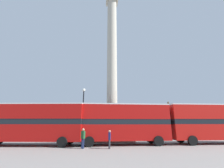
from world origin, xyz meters
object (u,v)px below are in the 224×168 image
(bus_a, at_px, (216,122))
(bus_b, at_px, (122,122))
(equestrian_statue, at_px, (171,127))
(street_lamp, at_px, (83,112))
(bus_c, at_px, (31,122))
(pedestrian_by_plinth, at_px, (109,138))
(monument_column, at_px, (112,88))
(pedestrian_near_lamp, at_px, (83,137))

(bus_a, relative_size, bus_b, 1.12)
(equestrian_statue, bearing_deg, street_lamp, -140.66)
(bus_b, relative_size, street_lamp, 1.50)
(bus_c, distance_m, street_lamp, 5.95)
(bus_b, distance_m, pedestrian_by_plinth, 3.25)
(bus_a, bearing_deg, bus_b, -179.54)
(monument_column, bearing_deg, pedestrian_by_plinth, -95.62)
(bus_b, relative_size, pedestrian_by_plinth, 6.22)
(bus_c, bearing_deg, bus_a, 5.48)
(equestrian_statue, bearing_deg, pedestrian_near_lamp, -124.03)
(equestrian_statue, xyz_separation_m, pedestrian_near_lamp, (-13.22, -10.43, -0.71))
(bus_a, relative_size, equestrian_statue, 1.91)
(bus_b, bearing_deg, monument_column, 99.06)
(monument_column, height_order, bus_a, monument_column)
(equestrian_statue, bearing_deg, pedestrian_by_plinth, -117.52)
(equestrian_statue, bearing_deg, bus_a, -58.34)
(monument_column, distance_m, bus_c, 11.28)
(monument_column, relative_size, street_lamp, 3.67)
(bus_b, relative_size, pedestrian_near_lamp, 5.69)
(bus_b, distance_m, pedestrian_near_lamp, 4.77)
(pedestrian_near_lamp, xyz_separation_m, pedestrian_by_plinth, (2.46, -0.24, -0.12))
(pedestrian_by_plinth, bearing_deg, bus_b, -21.69)
(bus_c, bearing_deg, pedestrian_by_plinth, -11.90)
(bus_a, xyz_separation_m, pedestrian_by_plinth, (-12.73, -2.73, -1.53))
(street_lamp, height_order, pedestrian_near_lamp, street_lamp)
(pedestrian_by_plinth, bearing_deg, bus_c, 83.91)
(monument_column, relative_size, pedestrian_near_lamp, 13.94)
(bus_c, height_order, pedestrian_by_plinth, bus_c)
(monument_column, distance_m, equestrian_statue, 12.11)
(bus_a, bearing_deg, monument_column, 159.40)
(street_lamp, bearing_deg, monument_column, 25.62)
(pedestrian_near_lamp, bearing_deg, monument_column, -63.92)
(bus_b, bearing_deg, pedestrian_by_plinth, -124.08)
(equestrian_statue, xyz_separation_m, pedestrian_by_plinth, (-10.75, -10.68, -0.83))
(monument_column, distance_m, bus_a, 13.69)
(monument_column, relative_size, bus_c, 2.13)
(equestrian_statue, bearing_deg, bus_b, -120.47)
(pedestrian_near_lamp, bearing_deg, bus_b, -100.29)
(bus_c, bearing_deg, monument_column, 31.08)
(monument_column, distance_m, bus_b, 6.81)
(pedestrian_by_plinth, bearing_deg, pedestrian_near_lamp, 95.14)
(bus_a, relative_size, pedestrian_near_lamp, 6.38)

